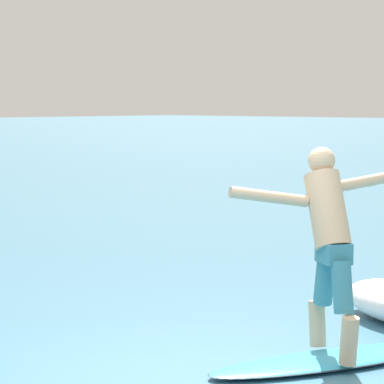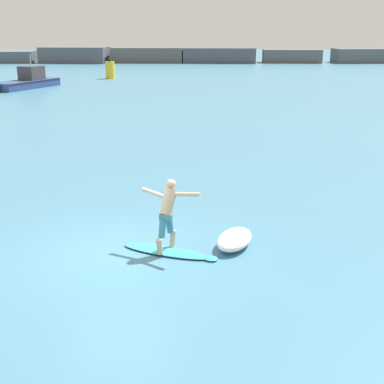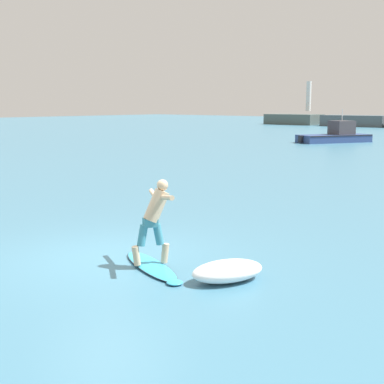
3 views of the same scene
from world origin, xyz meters
name	(u,v)px [view 3 (image 3 of 3)]	position (x,y,z in m)	size (l,w,h in m)	color
ground_plane	(110,257)	(0.00, 0.00, 0.00)	(200.00, 200.00, 0.00)	teal
surfboard	(152,266)	(1.16, 0.04, 0.04)	(2.27, 1.28, 0.21)	#34A3CC
surfer	(155,215)	(1.17, 0.14, 1.00)	(1.38, 0.96, 1.60)	tan
fishing_boat_near_jetty	(337,136)	(-11.48, 32.63, 0.53)	(4.46, 6.68, 2.59)	navy
wave_foam_at_tail	(228,271)	(2.69, 0.40, 0.18)	(1.18, 1.51, 0.36)	white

